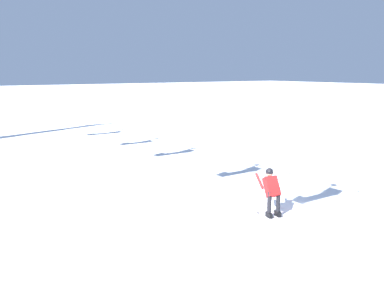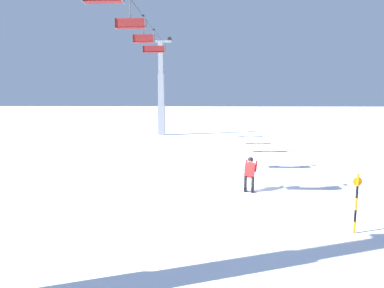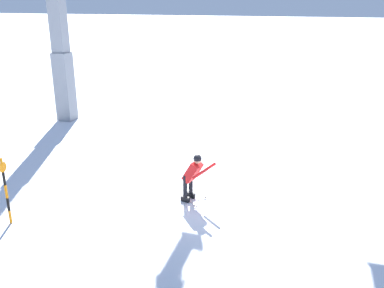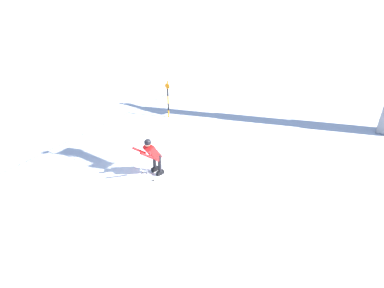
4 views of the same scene
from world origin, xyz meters
TOP-DOWN VIEW (x-y plane):
  - ground_plane at (0.00, 0.00)m, footprint 260.00×260.00m
  - skier_carving_main at (-0.09, -0.68)m, footprint 1.80×0.98m
  - lift_tower_near at (-8.68, 6.20)m, footprint 0.76×2.73m
  - trail_marker_pole at (-4.54, -3.32)m, footprint 0.07×0.28m

SIDE VIEW (x-z plane):
  - ground_plane at x=0.00m, z-range 0.00..0.00m
  - skier_carving_main at x=-0.09m, z-range 0.06..1.74m
  - trail_marker_pole at x=-4.54m, z-range 0.08..1.99m
  - lift_tower_near at x=-8.68m, z-range -0.89..9.73m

